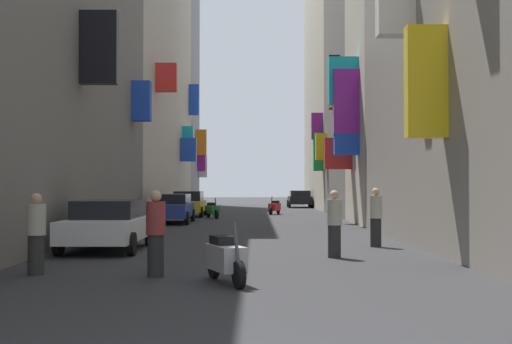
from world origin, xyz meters
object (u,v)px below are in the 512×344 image
at_px(parked_car_yellow, 186,203).
at_px(scooter_green, 209,210).
at_px(pedestrian_far_away, 153,234).
at_px(pedestrian_near_right, 331,224).
at_px(scooter_red, 272,207).
at_px(pedestrian_near_left, 33,234).
at_px(parked_car_black, 297,198).
at_px(parked_car_blue, 169,208).
at_px(scooter_silver, 222,258).
at_px(parked_car_white, 105,224).
at_px(pedestrian_mid_street, 373,217).

bearing_deg(parked_car_yellow, scooter_green, -53.74).
bearing_deg(scooter_green, pedestrian_far_away, -88.89).
bearing_deg(scooter_green, pedestrian_near_right, -77.73).
height_order(parked_car_yellow, pedestrian_far_away, pedestrian_far_away).
relative_size(scooter_red, pedestrian_far_away, 1.13).
bearing_deg(scooter_green, pedestrian_near_left, -94.92).
distance_m(parked_car_black, parked_car_blue, 23.87).
xyz_separation_m(parked_car_yellow, pedestrian_far_away, (1.97, -25.43, 0.08)).
height_order(scooter_silver, pedestrian_far_away, pedestrian_far_away).
bearing_deg(pedestrian_near_right, scooter_green, 102.27).
distance_m(parked_car_black, pedestrian_far_away, 41.58).
relative_size(parked_car_yellow, scooter_green, 2.38).
distance_m(parked_car_blue, pedestrian_far_away, 18.70).
relative_size(scooter_green, pedestrian_near_left, 1.16).
distance_m(parked_car_yellow, scooter_green, 2.58).
bearing_deg(parked_car_white, parked_car_yellow, 89.57).
distance_m(scooter_green, pedestrian_near_left, 23.15).
relative_size(pedestrian_near_left, pedestrian_mid_street, 0.95).
height_order(scooter_green, pedestrian_near_left, pedestrian_near_left).
distance_m(scooter_silver, pedestrian_near_right, 4.93).
xyz_separation_m(parked_car_white, pedestrian_near_right, (6.01, -1.88, 0.10)).
height_order(parked_car_white, parked_car_yellow, parked_car_yellow).
bearing_deg(scooter_silver, pedestrian_near_right, 59.55).
distance_m(scooter_red, pedestrian_mid_street, 21.90).
distance_m(parked_car_black, pedestrian_mid_street, 34.94).
xyz_separation_m(scooter_red, pedestrian_near_left, (-5.55, -27.74, 0.34)).
bearing_deg(pedestrian_mid_street, scooter_green, 109.01).
distance_m(scooter_silver, scooter_red, 28.94).
bearing_deg(pedestrian_far_away, parked_car_white, 111.90).
relative_size(parked_car_yellow, pedestrian_far_away, 2.67).
bearing_deg(scooter_red, scooter_silver, -93.40).
distance_m(pedestrian_mid_street, pedestrian_far_away, 8.30).
height_order(scooter_silver, scooter_green, same).
bearing_deg(parked_car_black, pedestrian_mid_street, -90.20).
xyz_separation_m(parked_car_yellow, pedestrian_mid_street, (7.41, -19.16, 0.09)).
distance_m(parked_car_white, pedestrian_far_away, 5.68).
relative_size(parked_car_black, scooter_red, 2.12).
bearing_deg(scooter_red, pedestrian_far_away, -96.34).
xyz_separation_m(parked_car_white, parked_car_yellow, (0.15, 20.16, 0.03)).
relative_size(scooter_silver, scooter_red, 0.94).
bearing_deg(scooter_green, pedestrian_mid_street, -70.99).
distance_m(parked_car_yellow, scooter_red, 5.72).
height_order(parked_car_yellow, scooter_silver, parked_car_yellow).
distance_m(scooter_silver, pedestrian_near_left, 4.02).
bearing_deg(parked_car_blue, parked_car_black, 71.36).
distance_m(parked_car_yellow, pedestrian_far_away, 25.51).
bearing_deg(parked_car_blue, scooter_red, 61.25).
xyz_separation_m(scooter_silver, pedestrian_mid_street, (4.04, 7.12, 0.39)).
xyz_separation_m(pedestrian_near_right, pedestrian_far_away, (-3.89, -3.39, 0.01)).
relative_size(parked_car_yellow, pedestrian_mid_street, 2.62).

